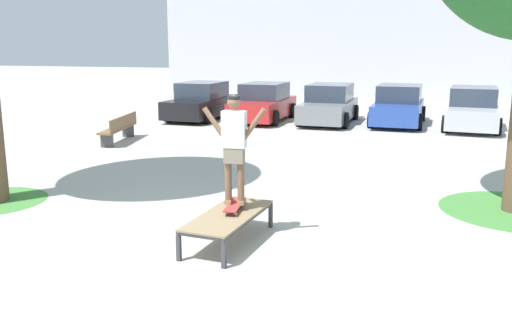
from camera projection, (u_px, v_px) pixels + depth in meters
The scene contains 11 objects.
ground_plane at pixel (189, 245), 8.31m from camera, with size 120.00×120.00×0.00m, color #B7B5AD.
building_facade at pixel (404, 7), 32.72m from camera, with size 29.31×4.00×10.45m, color silver.
skate_box at pixel (228, 217), 8.33m from camera, with size 0.94×1.96×0.46m.
skateboard at pixel (235, 205), 8.52m from camera, with size 0.28×0.82×0.09m.
skater at pixel (234, 142), 8.32m from camera, with size 1.00×0.31×1.69m.
car_black at pixel (201, 102), 22.41m from camera, with size 2.02×4.25×1.50m.
car_red at pixel (264, 103), 21.86m from camera, with size 2.01×4.25×1.50m.
car_grey at pixel (329, 105), 21.23m from camera, with size 2.02×4.25×1.50m.
car_blue at pixel (398, 106), 20.84m from camera, with size 2.07×4.28×1.50m.
car_silver at pixel (472, 110), 19.76m from camera, with size 2.22×4.34×1.50m.
park_bench at pixel (119, 128), 17.06m from camera, with size 0.87×2.44×0.83m.
Camera 1 is at (3.20, -7.26, 2.99)m, focal length 38.25 mm.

